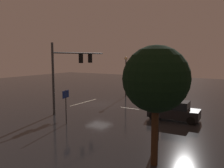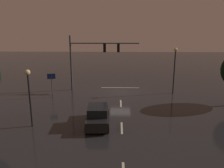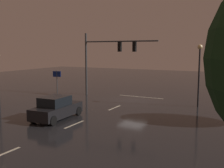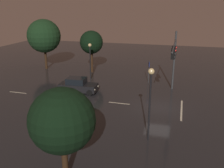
{
  "view_description": "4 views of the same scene",
  "coord_description": "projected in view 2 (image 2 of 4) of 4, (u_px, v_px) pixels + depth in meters",
  "views": [
    {
      "loc": [
        21.64,
        14.89,
        5.55
      ],
      "look_at": [
        0.66,
        2.18,
        2.59
      ],
      "focal_mm": 36.82,
      "sensor_mm": 36.0,
      "label": 1
    },
    {
      "loc": [
        0.38,
        27.88,
        8.46
      ],
      "look_at": [
        0.94,
        4.09,
        2.16
      ],
      "focal_mm": 38.07,
      "sensor_mm": 36.0,
      "label": 2
    },
    {
      "loc": [
        -10.65,
        24.83,
        5.09
      ],
      "look_at": [
        0.99,
        2.58,
        1.88
      ],
      "focal_mm": 43.87,
      "sensor_mm": 36.0,
      "label": 3
    },
    {
      "loc": [
        -23.04,
        -1.71,
        9.69
      ],
      "look_at": [
        -0.87,
        4.52,
        2.3
      ],
      "focal_mm": 40.0,
      "sensor_mm": 36.0,
      "label": 4
    }
  ],
  "objects": [
    {
      "name": "route_sign",
      "position": [
        52.0,
        80.0,
        26.74
      ],
      "size": [
        0.89,
        0.24,
        2.83
      ],
      "color": "#383A3D",
      "rests_on": "ground_plane"
    },
    {
      "name": "stop_bar",
      "position": [
        120.0,
        88.0,
        31.22
      ],
      "size": [
        5.0,
        0.16,
        0.01
      ],
      "primitive_type": "cube",
      "color": "beige",
      "rests_on": "ground_plane"
    },
    {
      "name": "car_approaching",
      "position": [
        98.0,
        116.0,
        19.88
      ],
      "size": [
        2.08,
        4.44,
        1.7
      ],
      "color": "black",
      "rests_on": "ground_plane"
    },
    {
      "name": "traffic_signal_assembly",
      "position": [
        93.0,
        54.0,
        28.97
      ],
      "size": [
        8.45,
        0.47,
        6.83
      ],
      "color": "#383A3D",
      "rests_on": "ground_plane"
    },
    {
      "name": "lane_dash_mid",
      "position": [
        122.0,
        128.0,
        19.44
      ],
      "size": [
        0.16,
        2.2,
        0.01
      ],
      "primitive_type": "cube",
      "rotation": [
        0.0,
        0.0,
        1.57
      ],
      "color": "beige",
      "rests_on": "ground_plane"
    },
    {
      "name": "street_lamp_left_kerb",
      "position": [
        175.0,
        62.0,
        27.83
      ],
      "size": [
        0.44,
        0.44,
        5.5
      ],
      "color": "black",
      "rests_on": "ground_plane"
    },
    {
      "name": "lane_dash_far",
      "position": [
        121.0,
        103.0,
        25.24
      ],
      "size": [
        0.16,
        2.2,
        0.01
      ],
      "primitive_type": "cube",
      "rotation": [
        0.0,
        0.0,
        1.57
      ],
      "color": "beige",
      "rests_on": "ground_plane"
    },
    {
      "name": "street_lamp_right_kerb",
      "position": [
        29.0,
        87.0,
        18.88
      ],
      "size": [
        0.44,
        0.44,
        4.81
      ],
      "color": "black",
      "rests_on": "ground_plane"
    },
    {
      "name": "ground_plane",
      "position": [
        120.0,
        92.0,
        29.11
      ],
      "size": [
        80.0,
        80.0,
        0.0
      ],
      "primitive_type": "plane",
      "color": "#232326"
    }
  ]
}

